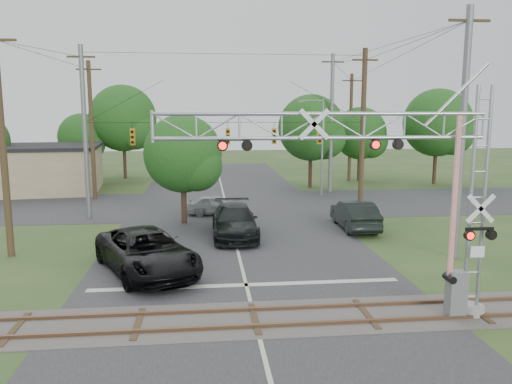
{
  "coord_description": "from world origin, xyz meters",
  "views": [
    {
      "loc": [
        -1.68,
        -14.35,
        7.16
      ],
      "look_at": [
        0.62,
        7.5,
        3.63
      ],
      "focal_mm": 35.0,
      "sensor_mm": 36.0,
      "label": 1
    }
  ],
  "objects": [
    {
      "name": "ground",
      "position": [
        0.0,
        0.0,
        0.0
      ],
      "size": [
        160.0,
        160.0,
        0.0
      ],
      "primitive_type": "plane",
      "color": "#2B4620",
      "rests_on": "ground"
    },
    {
      "name": "car_dark",
      "position": [
        0.04,
        13.85,
        0.91
      ],
      "size": [
        2.59,
        6.28,
        1.82
      ],
      "primitive_type": "imported",
      "rotation": [
        0.0,
        0.0,
        -0.01
      ],
      "color": "black",
      "rests_on": "ground"
    },
    {
      "name": "sedan_silver",
      "position": [
        -0.86,
        20.22,
        0.7
      ],
      "size": [
        4.21,
        1.89,
        1.41
      ],
      "primitive_type": "imported",
      "rotation": [
        0.0,
        0.0,
        1.51
      ],
      "color": "#9A9EA1",
      "rests_on": "ground"
    },
    {
      "name": "pickup_black",
      "position": [
        -4.29,
        7.68,
        0.97
      ],
      "size": [
        5.81,
        7.65,
        1.93
      ],
      "primitive_type": "imported",
      "rotation": [
        0.0,
        0.0,
        0.43
      ],
      "color": "black",
      "rests_on": "ground"
    },
    {
      "name": "traffic_signal_span",
      "position": [
        0.93,
        20.0,
        5.72
      ],
      "size": [
        19.34,
        0.36,
        11.5
      ],
      "color": "slate",
      "rests_on": "ground"
    },
    {
      "name": "railroad_track",
      "position": [
        0.0,
        2.0,
        0.03
      ],
      "size": [
        90.0,
        3.2,
        0.17
      ],
      "color": "#514B46",
      "rests_on": "ground"
    },
    {
      "name": "suv_dark",
      "position": [
        7.55,
        15.03,
        0.89
      ],
      "size": [
        1.99,
        5.43,
        1.78
      ],
      "primitive_type": "imported",
      "rotation": [
        0.0,
        0.0,
        3.12
      ],
      "color": "black",
      "rests_on": "ground"
    },
    {
      "name": "streetlight",
      "position": [
        8.24,
        27.4,
        4.64
      ],
      "size": [
        2.21,
        0.23,
        8.29
      ],
      "color": "slate",
      "rests_on": "ground"
    },
    {
      "name": "utility_poles",
      "position": [
        2.54,
        22.44,
        5.88
      ],
      "size": [
        26.83,
        28.02,
        12.19
      ],
      "color": "#3B2B1B",
      "rests_on": "ground"
    },
    {
      "name": "road_cross",
      "position": [
        0.0,
        24.0,
        0.01
      ],
      "size": [
        90.0,
        12.0,
        0.02
      ],
      "primitive_type": "cube",
      "color": "#28292B",
      "rests_on": "ground"
    },
    {
      "name": "treeline",
      "position": [
        1.51,
        34.55,
        5.6
      ],
      "size": [
        48.66,
        29.39,
        10.06
      ],
      "color": "#372519",
      "rests_on": "ground"
    },
    {
      "name": "crossing_gantry",
      "position": [
        4.31,
        1.63,
        4.96
      ],
      "size": [
        11.57,
        1.03,
        8.05
      ],
      "color": "gray",
      "rests_on": "ground"
    },
    {
      "name": "road_main",
      "position": [
        0.0,
        10.0,
        0.01
      ],
      "size": [
        14.0,
        90.0,
        0.02
      ],
      "primitive_type": "cube",
      "color": "#28292B",
      "rests_on": "ground"
    }
  ]
}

